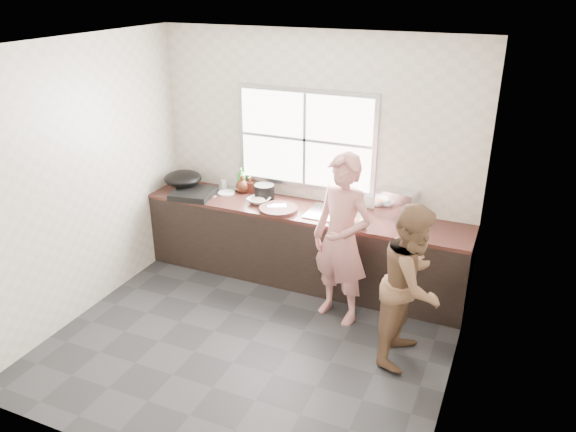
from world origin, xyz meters
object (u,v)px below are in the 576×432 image
at_px(woman, 341,245).
at_px(pot_lid_right, 227,188).
at_px(cutting_board, 278,209).
at_px(pot_lid_left, 208,194).
at_px(glass_jar, 224,184).
at_px(wok, 183,178).
at_px(bottle_brown_tall, 250,185).
at_px(dish_rack, 398,203).
at_px(bottle_green, 241,179).
at_px(bottle_brown_short, 242,185).
at_px(person_side, 412,284).
at_px(bowl_held, 360,225).
at_px(burner, 193,193).
at_px(bowl_mince, 259,200).
at_px(bowl_crabs, 352,221).
at_px(black_pot, 264,192).
at_px(plate_food, 226,193).

relative_size(woman, pot_lid_right, 5.93).
bearing_deg(cutting_board, pot_lid_left, 171.93).
distance_m(glass_jar, pot_lid_right, 0.06).
bearing_deg(glass_jar, wok, -149.60).
bearing_deg(bottle_brown_tall, dish_rack, 0.00).
height_order(bottle_green, bottle_brown_short, bottle_green).
bearing_deg(person_side, bowl_held, 50.14).
height_order(burner, pot_lid_right, burner).
relative_size(bowl_mince, bowl_held, 1.27).
height_order(bowl_crabs, black_pot, black_pot).
bearing_deg(glass_jar, bottle_brown_short, -8.13).
xyz_separation_m(cutting_board, glass_jar, (-0.88, 0.38, 0.03)).
height_order(bowl_mince, bowl_crabs, bowl_crabs).
distance_m(wok, dish_rack, 2.49).
bearing_deg(bottle_brown_tall, cutting_board, -35.67).
xyz_separation_m(dish_rack, pot_lid_right, (-2.03, 0.00, -0.14)).
bearing_deg(bowl_crabs, pot_lid_left, 175.18).
relative_size(person_side, black_pot, 6.48).
bearing_deg(pot_lid_left, cutting_board, -8.07).
xyz_separation_m(cutting_board, bottle_brown_tall, (-0.53, 0.38, 0.07)).
distance_m(glass_jar, burner, 0.42).
distance_m(burner, pot_lid_right, 0.44).
relative_size(woman, glass_jar, 16.09).
relative_size(cutting_board, glass_jar, 4.17).
distance_m(woman, wok, 2.21).
bearing_deg(wok, bottle_green, 20.42).
xyz_separation_m(cutting_board, bowl_mince, (-0.30, 0.12, 0.01)).
relative_size(burner, pot_lid_right, 1.66).
xyz_separation_m(cutting_board, bottle_brown_short, (-0.61, 0.34, 0.07)).
relative_size(bowl_mince, bowl_crabs, 1.20).
bearing_deg(bowl_mince, pot_lid_left, 178.90).
distance_m(person_side, bottle_brown_tall, 2.43).
xyz_separation_m(person_side, wok, (-2.90, 0.90, 0.27)).
relative_size(bowl_crabs, burner, 0.44).
distance_m(person_side, pot_lid_left, 2.71).
height_order(person_side, bowl_held, person_side).
relative_size(bowl_mince, bottle_green, 0.82).
distance_m(bowl_mince, bowl_crabs, 1.13).
relative_size(bottle_brown_short, pot_lid_left, 0.80).
bearing_deg(bowl_mince, person_side, -24.69).
bearing_deg(plate_food, woman, -21.47).
height_order(woman, burner, woman).
bearing_deg(glass_jar, person_side, -24.54).
distance_m(glass_jar, pot_lid_left, 0.26).
relative_size(cutting_board, pot_lid_left, 1.77).
bearing_deg(person_side, burner, 79.82).
relative_size(black_pot, dish_rack, 0.58).
xyz_separation_m(bowl_held, plate_food, (-1.69, 0.29, -0.02)).
bearing_deg(pot_lid_left, person_side, -19.15).
height_order(woman, glass_jar, woman).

